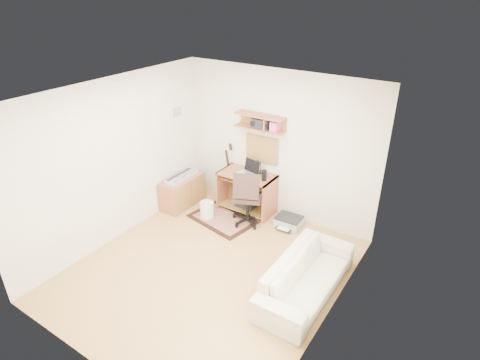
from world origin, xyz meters
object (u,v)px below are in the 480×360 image
Objects in this scene: desk at (247,193)px; sofa at (307,271)px; printer at (289,221)px; cabinet at (183,191)px; task_chair at (248,196)px.

sofa is (1.82, -1.37, -0.02)m from desk.
desk is at bearing 175.94° from printer.
desk is 0.93m from printer.
desk is 1.11× the size of cabinet.
desk is 2.28m from sofa.
desk is 0.42m from task_chair.
task_chair is 1.39m from cabinet.
sofa is (0.94, -1.33, 0.27)m from printer.
printer is 0.24× the size of sofa.
desk reaches higher than printer.
task_chair is at bearing 5.97° from cabinet.
printer is (0.89, -0.03, -0.29)m from desk.
task_chair is (0.22, -0.33, 0.15)m from desk.
printer is at bearing -0.60° from task_chair.
sofa is at bearing -16.92° from cabinet.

